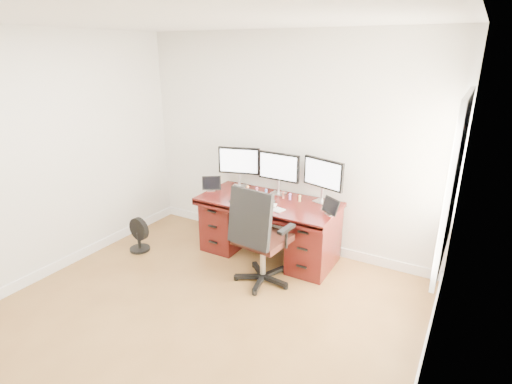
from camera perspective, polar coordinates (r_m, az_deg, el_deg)
The scene contains 21 objects.
ground at distance 3.91m, azimuth -11.65°, elevation -19.92°, with size 4.50×4.50×0.00m, color brown.
back_wall at distance 5.04m, azimuth 4.26°, elevation 6.79°, with size 4.00×0.10×2.70m, color white.
right_wall at distance 2.56m, azimuth 24.42°, elevation -8.11°, with size 0.10×4.50×2.70m.
desk at distance 4.99m, azimuth 1.89°, elevation -4.83°, with size 1.70×0.80×0.75m.
office_chair at distance 4.41m, azimuth 0.60°, elevation -8.63°, with size 0.68×0.67×1.15m.
floor_fan at distance 5.39m, azimuth -16.44°, elevation -5.91°, with size 0.31×0.26×0.45m.
monitor_left at distance 5.22m, azimuth -2.44°, elevation 4.29°, with size 0.54×0.19×0.53m.
monitor_center at distance 4.95m, azimuth 3.27°, elevation 3.41°, with size 0.55×0.14×0.53m.
monitor_right at distance 4.73m, azimuth 9.56°, elevation 2.39°, with size 0.54×0.20×0.53m.
tablet_left at distance 5.16m, azimuth -6.44°, elevation 1.11°, with size 0.24×0.19×0.19m.
tablet_right at distance 4.46m, azimuth 10.56°, elevation -2.16°, with size 0.24×0.18×0.19m.
keyboard at distance 4.67m, azimuth 1.30°, elevation -1.83°, with size 0.27×0.11×0.01m, color white.
trackpad at distance 4.53m, azimuth 3.18°, elevation -2.57°, with size 0.13×0.13×0.01m, color #B6B8BD.
drawing_tablet at distance 4.79m, azimuth -2.45°, elevation -1.32°, with size 0.21×0.14×0.01m, color black.
phone at distance 4.79m, azimuth 1.97°, elevation -1.31°, with size 0.13×0.07×0.01m, color black.
figurine_orange at distance 5.11m, azimuth -1.21°, elevation 0.57°, with size 0.03×0.03×0.08m.
figurine_pink at distance 5.04m, azimuth 0.13°, elevation 0.31°, with size 0.03×0.03×0.08m.
figurine_blue at distance 4.98m, azimuth 1.46°, elevation 0.06°, with size 0.03×0.03×0.08m.
figurine_brown at distance 4.88m, azimuth 3.91°, elevation -0.40°, with size 0.03×0.03×0.08m.
figurine_purple at distance 4.85m, azimuth 4.88°, elevation -0.58°, with size 0.03×0.03×0.08m.
figurine_yellow at distance 4.80m, azimuth 6.27°, elevation -0.85°, with size 0.03×0.03×0.08m.
Camera 1 is at (2.10, -2.19, 2.47)m, focal length 28.00 mm.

